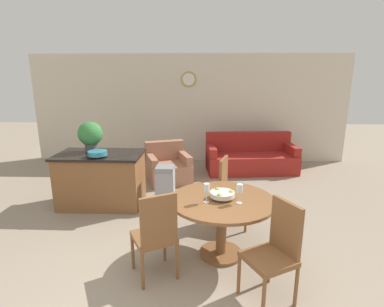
{
  "coord_description": "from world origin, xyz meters",
  "views": [
    {
      "loc": [
        0.4,
        -2.2,
        2.12
      ],
      "look_at": [
        0.21,
        2.44,
        0.94
      ],
      "focal_mm": 28.0,
      "sensor_mm": 36.0,
      "label": 1
    }
  ],
  "objects_px": {
    "trash_bin": "(165,186)",
    "teal_bowl": "(97,153)",
    "wine_glass_left": "(206,188)",
    "wine_glass_right": "(240,189)",
    "potted_plant": "(90,135)",
    "dining_chair_far_side": "(230,189)",
    "dining_table": "(222,212)",
    "dining_chair_near_right": "(276,248)",
    "armchair": "(168,168)",
    "dining_chair_near_left": "(156,233)",
    "fruit_bowl": "(222,194)",
    "kitchen_island": "(101,179)",
    "couch": "(250,159)"
  },
  "relations": [
    {
      "from": "trash_bin",
      "to": "teal_bowl",
      "type": "bearing_deg",
      "value": -167.74
    },
    {
      "from": "wine_glass_left",
      "to": "wine_glass_right",
      "type": "xyz_separation_m",
      "value": [
        0.37,
        -0.01,
        0.0
      ]
    },
    {
      "from": "teal_bowl",
      "to": "potted_plant",
      "type": "relative_size",
      "value": 0.58
    },
    {
      "from": "dining_chair_far_side",
      "to": "wine_glass_left",
      "type": "distance_m",
      "value": 1.08
    },
    {
      "from": "dining_table",
      "to": "dining_chair_near_right",
      "type": "relative_size",
      "value": 1.25
    },
    {
      "from": "wine_glass_right",
      "to": "dining_chair_far_side",
      "type": "bearing_deg",
      "value": 90.73
    },
    {
      "from": "dining_chair_far_side",
      "to": "armchair",
      "type": "height_order",
      "value": "dining_chair_far_side"
    },
    {
      "from": "dining_chair_near_left",
      "to": "wine_glass_left",
      "type": "height_order",
      "value": "dining_chair_near_left"
    },
    {
      "from": "fruit_bowl",
      "to": "wine_glass_right",
      "type": "bearing_deg",
      "value": -33.38
    },
    {
      "from": "wine_glass_right",
      "to": "armchair",
      "type": "distance_m",
      "value": 3.13
    },
    {
      "from": "fruit_bowl",
      "to": "armchair",
      "type": "relative_size",
      "value": 0.26
    },
    {
      "from": "kitchen_island",
      "to": "couch",
      "type": "distance_m",
      "value": 3.47
    },
    {
      "from": "dining_chair_near_right",
      "to": "couch",
      "type": "height_order",
      "value": "dining_chair_near_right"
    },
    {
      "from": "dining_table",
      "to": "dining_chair_far_side",
      "type": "distance_m",
      "value": 0.86
    },
    {
      "from": "trash_bin",
      "to": "kitchen_island",
      "type": "bearing_deg",
      "value": -179.58
    },
    {
      "from": "dining_chair_near_right",
      "to": "potted_plant",
      "type": "bearing_deg",
      "value": 20.7
    },
    {
      "from": "dining_chair_near_left",
      "to": "wine_glass_right",
      "type": "distance_m",
      "value": 1.03
    },
    {
      "from": "fruit_bowl",
      "to": "armchair",
      "type": "distance_m",
      "value": 2.94
    },
    {
      "from": "teal_bowl",
      "to": "couch",
      "type": "xyz_separation_m",
      "value": [
        2.77,
        2.24,
        -0.67
      ]
    },
    {
      "from": "wine_glass_left",
      "to": "potted_plant",
      "type": "height_order",
      "value": "potted_plant"
    },
    {
      "from": "dining_chair_far_side",
      "to": "armchair",
      "type": "distance_m",
      "value": 2.22
    },
    {
      "from": "dining_chair_far_side",
      "to": "wine_glass_right",
      "type": "height_order",
      "value": "dining_chair_far_side"
    },
    {
      "from": "kitchen_island",
      "to": "trash_bin",
      "type": "distance_m",
      "value": 1.09
    },
    {
      "from": "fruit_bowl",
      "to": "couch",
      "type": "relative_size",
      "value": 0.14
    },
    {
      "from": "kitchen_island",
      "to": "trash_bin",
      "type": "height_order",
      "value": "kitchen_island"
    },
    {
      "from": "fruit_bowl",
      "to": "armchair",
      "type": "bearing_deg",
      "value": 109.75
    },
    {
      "from": "wine_glass_left",
      "to": "couch",
      "type": "xyz_separation_m",
      "value": [
        1.05,
        3.58,
        -0.61
      ]
    },
    {
      "from": "dining_table",
      "to": "armchair",
      "type": "bearing_deg",
      "value": 109.73
    },
    {
      "from": "dining_table",
      "to": "kitchen_island",
      "type": "xyz_separation_m",
      "value": [
        -1.95,
        1.44,
        -0.12
      ]
    },
    {
      "from": "dining_chair_near_left",
      "to": "dining_chair_near_right",
      "type": "bearing_deg",
      "value": -39.61
    },
    {
      "from": "couch",
      "to": "dining_table",
      "type": "bearing_deg",
      "value": -110.3
    },
    {
      "from": "dining_chair_near_left",
      "to": "couch",
      "type": "bearing_deg",
      "value": 40.08
    },
    {
      "from": "dining_table",
      "to": "fruit_bowl",
      "type": "relative_size",
      "value": 4.28
    },
    {
      "from": "dining_chair_near_right",
      "to": "couch",
      "type": "relative_size",
      "value": 0.48
    },
    {
      "from": "armchair",
      "to": "couch",
      "type": "bearing_deg",
      "value": 1.76
    },
    {
      "from": "dining_chair_near_left",
      "to": "trash_bin",
      "type": "bearing_deg",
      "value": 66.46
    },
    {
      "from": "couch",
      "to": "fruit_bowl",
      "type": "bearing_deg",
      "value": -110.29
    },
    {
      "from": "dining_chair_far_side",
      "to": "trash_bin",
      "type": "distance_m",
      "value": 1.22
    },
    {
      "from": "fruit_bowl",
      "to": "couch",
      "type": "xyz_separation_m",
      "value": [
        0.86,
        3.46,
        -0.5
      ]
    },
    {
      "from": "couch",
      "to": "armchair",
      "type": "height_order",
      "value": "couch"
    },
    {
      "from": "dining_chair_far_side",
      "to": "couch",
      "type": "relative_size",
      "value": 0.48
    },
    {
      "from": "dining_chair_near_right",
      "to": "wine_glass_left",
      "type": "bearing_deg",
      "value": 19.66
    },
    {
      "from": "dining_chair_near_left",
      "to": "dining_chair_far_side",
      "type": "bearing_deg",
      "value": 27.89
    },
    {
      "from": "kitchen_island",
      "to": "trash_bin",
      "type": "relative_size",
      "value": 2.04
    },
    {
      "from": "dining_table",
      "to": "wine_glass_right",
      "type": "height_order",
      "value": "wine_glass_right"
    },
    {
      "from": "dining_chair_near_right",
      "to": "potted_plant",
      "type": "distance_m",
      "value": 3.51
    },
    {
      "from": "dining_chair_near_right",
      "to": "trash_bin",
      "type": "distance_m",
      "value": 2.55
    },
    {
      "from": "dining_table",
      "to": "fruit_bowl",
      "type": "height_order",
      "value": "fruit_bowl"
    },
    {
      "from": "teal_bowl",
      "to": "trash_bin",
      "type": "xyz_separation_m",
      "value": [
        1.03,
        0.22,
        -0.62
      ]
    },
    {
      "from": "dining_chair_near_left",
      "to": "armchair",
      "type": "bearing_deg",
      "value": 66.62
    }
  ]
}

